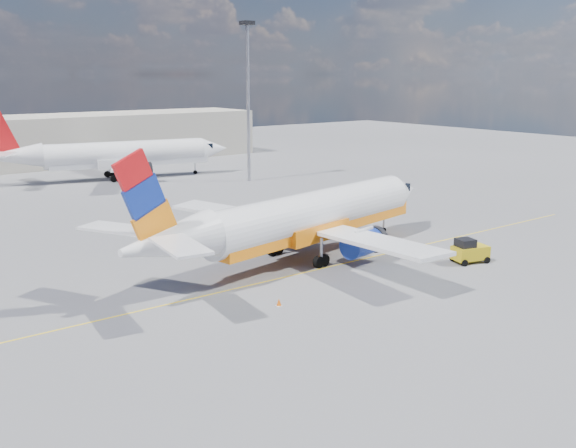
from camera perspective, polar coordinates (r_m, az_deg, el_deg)
ground at (r=45.78m, az=3.00°, el=-5.43°), size 240.00×240.00×0.00m
taxi_line at (r=47.99m, az=0.69°, el=-4.52°), size 70.00×0.15×0.01m
terminal_main at (r=113.56m, az=-20.16°, el=7.02°), size 70.00×14.00×8.00m
main_jet at (r=51.34m, az=1.58°, el=0.62°), size 34.16×26.43×10.31m
second_jet at (r=94.39m, az=-14.83°, el=5.93°), size 33.98×26.23×10.25m
gse_tug at (r=52.78m, az=15.82°, el=-2.33°), size 3.07×2.35×1.98m
traffic_cone at (r=41.64m, az=-0.81°, el=-6.97°), size 0.37×0.37×0.51m
floodlight_mast at (r=89.36m, az=-3.58°, el=12.06°), size 1.57×1.57×21.52m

